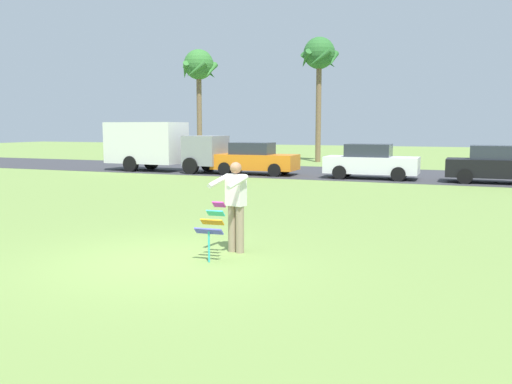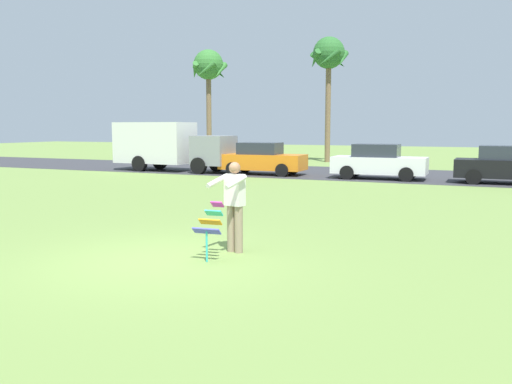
{
  "view_description": "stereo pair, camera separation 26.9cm",
  "coord_description": "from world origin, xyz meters",
  "views": [
    {
      "loc": [
        5.19,
        -8.13,
        2.39
      ],
      "look_at": [
        0.94,
        2.17,
        1.05
      ],
      "focal_mm": 38.21,
      "sensor_mm": 36.0,
      "label": 1
    },
    {
      "loc": [
        5.44,
        -8.03,
        2.39
      ],
      "look_at": [
        0.94,
        2.17,
        1.05
      ],
      "focal_mm": 38.21,
      "sensor_mm": 36.0,
      "label": 2
    }
  ],
  "objects": [
    {
      "name": "parked_truck_grey_van",
      "position": [
        -10.79,
        16.93,
        1.41
      ],
      "size": [
        6.77,
        2.28,
        2.62
      ],
      "color": "gray",
      "rests_on": "ground"
    },
    {
      "name": "parked_car_black",
      "position": [
        5.9,
        16.93,
        0.77
      ],
      "size": [
        4.21,
        1.85,
        1.6
      ],
      "color": "black",
      "rests_on": "ground"
    },
    {
      "name": "palm_tree_left_near",
      "position": [
        -13.45,
        26.46,
        6.42
      ],
      "size": [
        2.58,
        2.71,
        7.78
      ],
      "color": "brown",
      "rests_on": "ground"
    },
    {
      "name": "palm_tree_right_near",
      "position": [
        -5.05,
        27.75,
        6.91
      ],
      "size": [
        2.58,
        2.71,
        8.31
      ],
      "color": "brown",
      "rests_on": "ground"
    },
    {
      "name": "parked_car_white",
      "position": [
        0.55,
        16.93,
        0.77
      ],
      "size": [
        4.24,
        1.91,
        1.6
      ],
      "color": "white",
      "rests_on": "ground"
    },
    {
      "name": "ground_plane",
      "position": [
        0.0,
        0.0,
        0.0
      ],
      "size": [
        120.0,
        120.0,
        0.0
      ],
      "primitive_type": "plane",
      "color": "olive"
    },
    {
      "name": "parked_car_orange",
      "position": [
        -5.23,
        16.93,
        0.77
      ],
      "size": [
        4.25,
        1.94,
        1.6
      ],
      "color": "orange",
      "rests_on": "ground"
    },
    {
      "name": "kite_held",
      "position": [
        0.81,
        0.44,
        0.67
      ],
      "size": [
        0.52,
        0.66,
        1.03
      ],
      "color": "#D83399",
      "rests_on": "ground"
    },
    {
      "name": "person_kite_flyer",
      "position": [
        0.93,
        1.15,
        0.95
      ],
      "size": [
        0.64,
        0.73,
        1.73
      ],
      "color": "gray",
      "rests_on": "ground"
    },
    {
      "name": "road_strip",
      "position": [
        0.0,
        19.34,
        0.01
      ],
      "size": [
        120.0,
        8.0,
        0.01
      ],
      "primitive_type": "cube",
      "color": "#38383D",
      "rests_on": "ground"
    }
  ]
}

